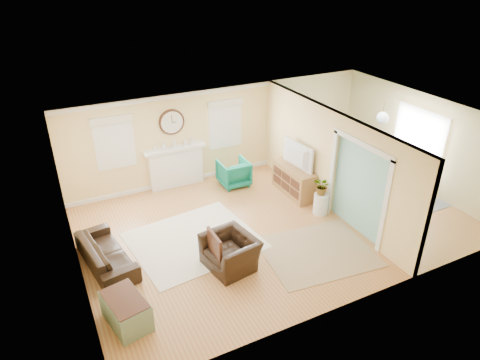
# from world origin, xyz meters

# --- Properties ---
(floor) EXTENTS (9.00, 9.00, 0.00)m
(floor) POSITION_xyz_m (0.00, 0.00, 0.00)
(floor) COLOR #A86439
(floor) RESTS_ON ground
(wall_back) EXTENTS (9.00, 0.02, 2.60)m
(wall_back) POSITION_xyz_m (0.00, 3.00, 1.30)
(wall_back) COLOR #EBCD7D
(wall_back) RESTS_ON ground
(wall_front) EXTENTS (9.00, 0.02, 2.60)m
(wall_front) POSITION_xyz_m (0.00, -3.00, 1.30)
(wall_front) COLOR #EBCD7D
(wall_front) RESTS_ON ground
(wall_left) EXTENTS (0.02, 6.00, 2.60)m
(wall_left) POSITION_xyz_m (-4.50, 0.00, 1.30)
(wall_left) COLOR #EBCD7D
(wall_left) RESTS_ON ground
(wall_right) EXTENTS (0.02, 6.00, 2.60)m
(wall_right) POSITION_xyz_m (4.50, 0.00, 1.30)
(wall_right) COLOR #EBCD7D
(wall_right) RESTS_ON ground
(ceiling) EXTENTS (9.00, 6.00, 0.02)m
(ceiling) POSITION_xyz_m (0.00, 0.00, 2.60)
(ceiling) COLOR white
(ceiling) RESTS_ON wall_back
(partition) EXTENTS (0.17, 6.00, 2.60)m
(partition) POSITION_xyz_m (1.51, 0.28, 1.36)
(partition) COLOR #EBCD7D
(partition) RESTS_ON ground
(fireplace) EXTENTS (1.70, 0.30, 1.17)m
(fireplace) POSITION_xyz_m (-1.50, 2.88, 0.60)
(fireplace) COLOR white
(fireplace) RESTS_ON ground
(wall_clock) EXTENTS (0.70, 0.07, 0.70)m
(wall_clock) POSITION_xyz_m (-1.50, 2.97, 1.85)
(wall_clock) COLOR #48281A
(wall_clock) RESTS_ON wall_back
(window_left) EXTENTS (1.05, 0.13, 1.42)m
(window_left) POSITION_xyz_m (-3.05, 2.95, 1.66)
(window_left) COLOR white
(window_left) RESTS_ON wall_back
(window_right) EXTENTS (1.05, 0.13, 1.42)m
(window_right) POSITION_xyz_m (0.05, 2.95, 1.66)
(window_right) COLOR white
(window_right) RESTS_ON wall_back
(french_doors) EXTENTS (0.06, 1.70, 2.20)m
(french_doors) POSITION_xyz_m (4.45, 0.00, 1.10)
(french_doors) COLOR white
(french_doors) RESTS_ON ground
(pendant) EXTENTS (0.30, 0.30, 0.55)m
(pendant) POSITION_xyz_m (3.00, 0.00, 2.20)
(pendant) COLOR gold
(pendant) RESTS_ON ceiling
(rug_cream) EXTENTS (2.96, 2.64, 0.01)m
(rug_cream) POSITION_xyz_m (-2.05, 0.16, 0.01)
(rug_cream) COLOR beige
(rug_cream) RESTS_ON floor
(rug_jute) EXTENTS (2.53, 2.15, 0.01)m
(rug_jute) POSITION_xyz_m (0.22, -1.45, 0.01)
(rug_jute) COLOR tan
(rug_jute) RESTS_ON floor
(rug_grey) EXTENTS (2.58, 3.23, 0.01)m
(rug_grey) POSITION_xyz_m (3.33, 0.20, 0.01)
(rug_grey) COLOR slate
(rug_grey) RESTS_ON floor
(sofa) EXTENTS (1.03, 2.02, 0.56)m
(sofa) POSITION_xyz_m (-3.98, 0.18, 0.28)
(sofa) COLOR black
(sofa) RESTS_ON floor
(eames_chair) EXTENTS (1.10, 1.20, 0.69)m
(eames_chair) POSITION_xyz_m (-1.68, -1.01, 0.35)
(eames_chair) COLOR black
(eames_chair) RESTS_ON floor
(green_chair) EXTENTS (0.79, 0.81, 0.73)m
(green_chair) POSITION_xyz_m (-0.05, 2.20, 0.37)
(green_chair) COLOR #05684B
(green_chair) RESTS_ON floor
(trunk) EXTENTS (0.76, 1.05, 0.55)m
(trunk) POSITION_xyz_m (-3.98, -1.63, 0.27)
(trunk) COLOR gray
(trunk) RESTS_ON floor
(credenza) EXTENTS (0.49, 1.45, 0.80)m
(credenza) POSITION_xyz_m (1.16, 1.01, 0.40)
(credenza) COLOR #A2784A
(credenza) RESTS_ON floor
(tv) EXTENTS (0.25, 1.18, 0.68)m
(tv) POSITION_xyz_m (1.14, 1.01, 1.14)
(tv) COLOR black
(tv) RESTS_ON credenza
(garden_stool) EXTENTS (0.37, 0.37, 0.54)m
(garden_stool) POSITION_xyz_m (1.23, -0.16, 0.27)
(garden_stool) COLOR white
(garden_stool) RESTS_ON floor
(potted_plant) EXTENTS (0.45, 0.49, 0.46)m
(potted_plant) POSITION_xyz_m (1.23, -0.16, 0.77)
(potted_plant) COLOR #337F33
(potted_plant) RESTS_ON garden_stool
(dining_table) EXTENTS (1.17, 2.00, 0.69)m
(dining_table) POSITION_xyz_m (3.33, 0.20, 0.34)
(dining_table) COLOR #48281A
(dining_table) RESTS_ON floor
(dining_chair_n) EXTENTS (0.45, 0.45, 0.89)m
(dining_chair_n) POSITION_xyz_m (3.32, 1.31, 0.52)
(dining_chair_n) COLOR slate
(dining_chair_n) RESTS_ON floor
(dining_chair_s) EXTENTS (0.47, 0.47, 0.91)m
(dining_chair_s) POSITION_xyz_m (3.29, -0.99, 0.53)
(dining_chair_s) COLOR slate
(dining_chair_s) RESTS_ON floor
(dining_chair_w) EXTENTS (0.51, 0.51, 0.96)m
(dining_chair_w) POSITION_xyz_m (2.63, 0.29, 0.57)
(dining_chair_w) COLOR white
(dining_chair_w) RESTS_ON floor
(dining_chair_e) EXTENTS (0.45, 0.45, 0.95)m
(dining_chair_e) POSITION_xyz_m (4.03, 0.19, 0.56)
(dining_chair_e) COLOR slate
(dining_chair_e) RESTS_ON floor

